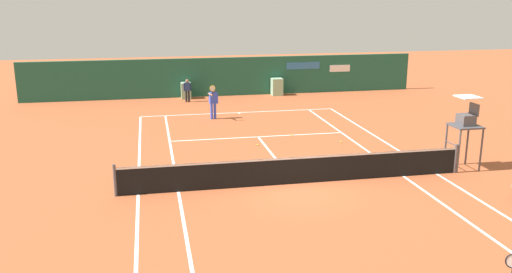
% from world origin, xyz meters
% --- Properties ---
extents(ground_plane, '(80.00, 80.00, 0.01)m').
position_xyz_m(ground_plane, '(-0.00, 0.58, 0.00)').
color(ground_plane, '#A8512D').
extents(tennis_net, '(12.10, 0.10, 1.07)m').
position_xyz_m(tennis_net, '(0.00, 0.00, 0.51)').
color(tennis_net, '#4C4C51').
rests_on(tennis_net, ground_plane).
extents(sponsor_back_wall, '(25.00, 1.02, 2.43)m').
position_xyz_m(sponsor_back_wall, '(0.05, 16.97, 1.17)').
color(sponsor_back_wall, '#1E5642').
rests_on(sponsor_back_wall, ground_plane).
extents(umpire_chair, '(1.00, 1.00, 2.73)m').
position_xyz_m(umpire_chair, '(6.56, 0.43, 1.77)').
color(umpire_chair, '#47474C').
rests_on(umpire_chair, ground_plane).
extents(player_on_baseline, '(0.53, 0.79, 1.87)m').
position_xyz_m(player_on_baseline, '(-1.56, 10.43, 0.99)').
color(player_on_baseline, blue).
rests_on(player_on_baseline, ground_plane).
extents(ball_kid_left_post, '(0.46, 0.20, 1.38)m').
position_xyz_m(ball_kid_left_post, '(-2.52, 15.30, 0.80)').
color(ball_kid_left_post, black).
rests_on(ball_kid_left_post, ground_plane).
extents(tennis_ball_near_service_line, '(0.07, 0.07, 0.07)m').
position_xyz_m(tennis_ball_near_service_line, '(-0.32, 4.97, 0.03)').
color(tennis_ball_near_service_line, '#CCE033').
rests_on(tennis_ball_near_service_line, ground_plane).
extents(tennis_ball_mid_court, '(0.07, 0.07, 0.07)m').
position_xyz_m(tennis_ball_mid_court, '(3.39, 4.76, 0.03)').
color(tennis_ball_mid_court, '#CCE033').
rests_on(tennis_ball_mid_court, ground_plane).
extents(tennis_ball_by_sideline, '(0.07, 0.07, 0.07)m').
position_xyz_m(tennis_ball_by_sideline, '(1.54, 6.26, 0.03)').
color(tennis_ball_by_sideline, '#CCE033').
rests_on(tennis_ball_by_sideline, ground_plane).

